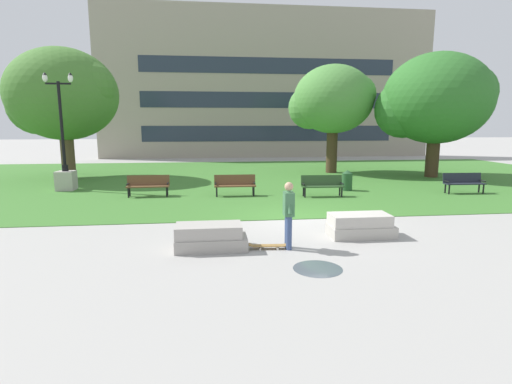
{
  "coord_description": "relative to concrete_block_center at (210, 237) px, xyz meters",
  "views": [
    {
      "loc": [
        -3.04,
        -12.6,
        3.16
      ],
      "look_at": [
        -1.72,
        -1.4,
        1.2
      ],
      "focal_mm": 28.0,
      "sensor_mm": 36.0,
      "label": 1
    }
  ],
  "objects": [
    {
      "name": "ground_plane",
      "position": [
        3.06,
        2.79,
        -0.31
      ],
      "size": [
        140.0,
        140.0,
        0.0
      ],
      "primitive_type": "plane",
      "color": "#A3A09B"
    },
    {
      "name": "grass_lawn",
      "position": [
        3.06,
        12.79,
        -0.3
      ],
      "size": [
        40.0,
        20.0,
        0.02
      ],
      "primitive_type": "cube",
      "color": "#3D752D",
      "rests_on": "ground"
    },
    {
      "name": "concrete_block_center",
      "position": [
        0.0,
        0.0,
        0.0
      ],
      "size": [
        1.8,
        0.9,
        0.64
      ],
      "color": "#9E9991",
      "rests_on": "ground"
    },
    {
      "name": "concrete_block_left",
      "position": [
        4.21,
        0.66,
        0.0
      ],
      "size": [
        1.8,
        0.9,
        0.64
      ],
      "color": "#B2ADA3",
      "rests_on": "ground"
    },
    {
      "name": "person_skateboarder",
      "position": [
        1.97,
        -0.19,
        0.66
      ],
      "size": [
        0.25,
        0.61,
        1.71
      ],
      "color": "#384C7A",
      "rests_on": "ground"
    },
    {
      "name": "skateboard",
      "position": [
        1.47,
        -0.17,
        -0.22
      ],
      "size": [
        1.03,
        0.28,
        0.14
      ],
      "color": "olive",
      "rests_on": "ground"
    },
    {
      "name": "puddle",
      "position": [
        2.34,
        -1.69,
        -0.3
      ],
      "size": [
        1.09,
        1.09,
        0.01
      ],
      "primitive_type": "cylinder",
      "color": "#47515B",
      "rests_on": "ground"
    },
    {
      "name": "park_bench_near_left",
      "position": [
        11.42,
        6.82,
        0.23
      ],
      "size": [
        1.82,
        0.6,
        0.9
      ],
      "color": "#1E232D",
      "rests_on": "grass_lawn"
    },
    {
      "name": "park_bench_near_right",
      "position": [
        1.11,
        7.38,
        0.23
      ],
      "size": [
        1.81,
        0.56,
        0.9
      ],
      "color": "brown",
      "rests_on": "grass_lawn"
    },
    {
      "name": "park_bench_far_left",
      "position": [
        4.85,
        6.78,
        0.23
      ],
      "size": [
        1.82,
        0.61,
        0.9
      ],
      "color": "#284723",
      "rests_on": "grass_lawn"
    },
    {
      "name": "park_bench_far_right",
      "position": [
        -2.63,
        7.66,
        0.23
      ],
      "size": [
        1.81,
        0.56,
        0.9
      ],
      "color": "brown",
      "rests_on": "grass_lawn"
    },
    {
      "name": "lamp_post_center",
      "position": [
        -6.72,
        9.75,
        0.8
      ],
      "size": [
        1.32,
        0.8,
        5.39
      ],
      "color": "#ADA89E",
      "rests_on": "grass_lawn"
    },
    {
      "name": "tree_near_left",
      "position": [
        12.93,
        12.2,
        4.16
      ],
      "size": [
        6.34,
        6.04,
        7.08
      ],
      "color": "#42301E",
      "rests_on": "grass_lawn"
    },
    {
      "name": "tree_near_right",
      "position": [
        -8.03,
        13.97,
        4.33
      ],
      "size": [
        6.22,
        5.92,
        7.21
      ],
      "color": "brown",
      "rests_on": "grass_lawn"
    },
    {
      "name": "tree_far_left",
      "position": [
        7.71,
        14.92,
        4.23
      ],
      "size": [
        5.2,
        4.95,
        6.7
      ],
      "color": "#42301E",
      "rests_on": "grass_lawn"
    },
    {
      "name": "trash_bin",
      "position": [
        6.44,
        8.13,
        0.2
      ],
      "size": [
        0.49,
        0.49,
        0.96
      ],
      "color": "#234C28",
      "rests_on": "grass_lawn"
    },
    {
      "name": "building_facade_distant",
      "position": [
        5.57,
        27.29,
        6.37
      ],
      "size": [
        30.62,
        1.03,
        13.37
      ],
      "color": "gray",
      "rests_on": "ground"
    }
  ]
}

